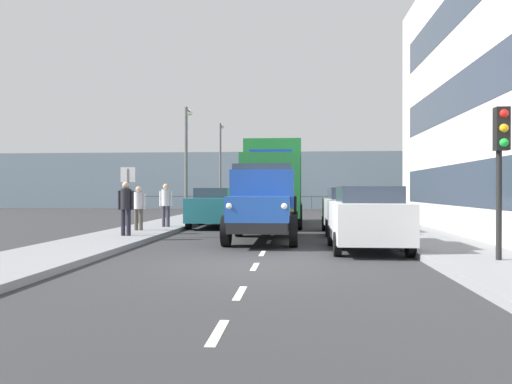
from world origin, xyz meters
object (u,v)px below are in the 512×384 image
at_px(truck_vintage_blue, 263,204).
at_px(lamp_post_far, 221,158).
at_px(car_teal_oppositeside_0, 214,207).
at_px(pedestrian_couple_a, 139,205).
at_px(car_white_kerbside_near, 367,217).
at_px(lamp_post_promenade, 187,151).
at_px(street_sign, 128,188).
at_px(pedestrian_by_lamp, 166,201).
at_px(traffic_light_near, 501,149).
at_px(lorry_cargo_green, 274,181).
at_px(pedestrian_with_bag, 126,204).
at_px(car_silver_kerbside_1, 348,210).

relative_size(truck_vintage_blue, lamp_post_far, 0.85).
distance_m(car_teal_oppositeside_0, pedestrian_couple_a, 4.46).
distance_m(car_white_kerbside_near, lamp_post_promenade, 14.73).
distance_m(lamp_post_promenade, street_sign, 9.48).
relative_size(lamp_post_far, street_sign, 2.95).
xyz_separation_m(pedestrian_by_lamp, traffic_light_near, (-9.53, 9.20, 1.30)).
xyz_separation_m(lorry_cargo_green, street_sign, (4.61, 7.01, -0.39)).
relative_size(traffic_light_near, street_sign, 1.42).
height_order(pedestrian_couple_a, street_sign, street_sign).
distance_m(pedestrian_with_bag, lamp_post_promenade, 10.27).
distance_m(truck_vintage_blue, lamp_post_far, 23.88).
bearing_deg(pedestrian_with_bag, car_silver_kerbside_1, -157.65).
height_order(car_white_kerbside_near, car_teal_oppositeside_0, same).
bearing_deg(car_silver_kerbside_1, truck_vintage_blue, 48.42).
relative_size(car_white_kerbside_near, pedestrian_couple_a, 2.42).
bearing_deg(car_silver_kerbside_1, car_white_kerbside_near, 90.00).
height_order(lorry_cargo_green, street_sign, lorry_cargo_green).
relative_size(truck_vintage_blue, pedestrian_couple_a, 3.49).
distance_m(lorry_cargo_green, street_sign, 8.40).
relative_size(car_teal_oppositeside_0, traffic_light_near, 1.43).
height_order(car_white_kerbside_near, street_sign, street_sign).
bearing_deg(car_silver_kerbside_1, lamp_post_promenade, -42.47).
distance_m(car_silver_kerbside_1, lamp_post_far, 21.60).
bearing_deg(truck_vintage_blue, car_silver_kerbside_1, -131.58).
xyz_separation_m(pedestrian_with_bag, street_sign, (0.16, -0.69, 0.50)).
bearing_deg(traffic_light_near, lamp_post_promenade, -56.56).
relative_size(car_silver_kerbside_1, street_sign, 1.96).
distance_m(lamp_post_far, street_sign, 22.37).
bearing_deg(lamp_post_far, car_silver_kerbside_1, 111.34).
xyz_separation_m(car_white_kerbside_near, street_sign, (7.56, -3.05, 0.79)).
bearing_deg(truck_vintage_blue, pedestrian_with_bag, -3.41).
xyz_separation_m(truck_vintage_blue, lamp_post_promenade, (4.64, -10.24, 2.46)).
bearing_deg(car_silver_kerbside_1, pedestrian_with_bag, 22.35).
bearing_deg(lorry_cargo_green, traffic_light_near, 112.61).
relative_size(traffic_light_near, lamp_post_far, 0.48).
bearing_deg(car_white_kerbside_near, car_silver_kerbside_1, -90.00).
bearing_deg(car_teal_oppositeside_0, truck_vintage_blue, 111.89).
bearing_deg(traffic_light_near, lamp_post_far, -70.09).
xyz_separation_m(car_teal_oppositeside_0, traffic_light_near, (-7.89, 11.23, 1.58)).
bearing_deg(pedestrian_couple_a, lamp_post_promenade, -90.83).
bearing_deg(car_silver_kerbside_1, car_teal_oppositeside_0, -29.25).
bearing_deg(street_sign, lamp_post_far, -89.46).
height_order(pedestrian_with_bag, pedestrian_by_lamp, pedestrian_with_bag).
bearing_deg(car_silver_kerbside_1, lorry_cargo_green, -57.69).
bearing_deg(pedestrian_couple_a, car_silver_kerbside_1, -174.09).
distance_m(car_silver_kerbside_1, pedestrian_by_lamp, 7.23).
xyz_separation_m(pedestrian_couple_a, lamp_post_promenade, (-0.11, -7.73, 2.54)).
xyz_separation_m(truck_vintage_blue, car_teal_oppositeside_0, (2.57, -6.39, -0.28)).
xyz_separation_m(pedestrian_by_lamp, lamp_post_far, (0.62, -18.85, 2.92)).
relative_size(truck_vintage_blue, pedestrian_by_lamp, 3.25).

